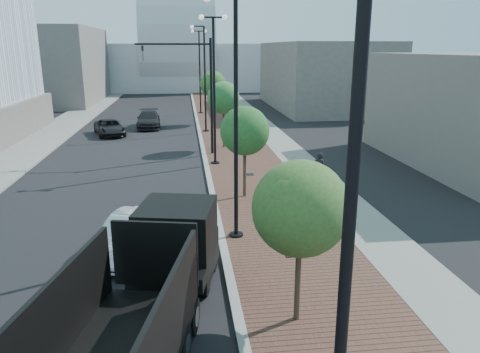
{
  "coord_description": "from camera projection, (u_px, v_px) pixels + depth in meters",
  "views": [
    {
      "loc": [
        -1.31,
        -6.9,
        7.37
      ],
      "look_at": [
        1.0,
        12.0,
        2.0
      ],
      "focal_mm": 34.29,
      "sensor_mm": 36.0,
      "label": 1
    }
  ],
  "objects": [
    {
      "name": "dark_car_far",
      "position": [
        149.0,
        119.0,
        43.6
      ],
      "size": [
        2.42,
        5.42,
        1.55
      ],
      "primitive_type": "imported",
      "rotation": [
        0.0,
        0.0,
        0.05
      ],
      "color": "black",
      "rests_on": "ground"
    },
    {
      "name": "streetlight_2",
      "position": [
        214.0,
        90.0,
        28.53
      ],
      "size": [
        1.72,
        0.56,
        9.28
      ],
      "color": "black",
      "rests_on": "ground"
    },
    {
      "name": "commercial_block_ne",
      "position": [
        322.0,
        76.0,
        57.3
      ],
      "size": [
        12.0,
        22.0,
        8.0
      ],
      "primitive_type": "cube",
      "color": "#5E5A54",
      "rests_on": "ground"
    },
    {
      "name": "utility_cover_1",
      "position": [
        292.0,
        254.0,
        16.64
      ],
      "size": [
        0.5,
        0.5,
        0.02
      ],
      "primitive_type": "cube",
      "color": "black",
      "rests_on": "sidewalk"
    },
    {
      "name": "dark_car_mid",
      "position": [
        110.0,
        127.0,
        39.86
      ],
      "size": [
        3.55,
        5.28,
        1.35
      ],
      "primitive_type": "imported",
      "rotation": [
        0.0,
        0.0,
        0.3
      ],
      "color": "black",
      "rests_on": "ground"
    },
    {
      "name": "tree_0",
      "position": [
        302.0,
        208.0,
        11.88
      ],
      "size": [
        2.57,
        2.55,
        4.64
      ],
      "color": "#382619",
      "rests_on": "ground"
    },
    {
      "name": "concrete_strip",
      "position": [
        257.0,
        120.0,
        47.67
      ],
      "size": [
        2.4,
        140.0,
        0.13
      ],
      "primitive_type": "cube",
      "color": "slate",
      "rests_on": "ground"
    },
    {
      "name": "commercial_block_nw",
      "position": [
        44.0,
        66.0,
        62.37
      ],
      "size": [
        14.0,
        20.0,
        10.0
      ],
      "primitive_type": "cube",
      "color": "#64605A",
      "rests_on": "ground"
    },
    {
      "name": "curb",
      "position": [
        197.0,
        121.0,
        46.94
      ],
      "size": [
        0.3,
        140.0,
        0.14
      ],
      "primitive_type": "cube",
      "color": "gray",
      "rests_on": "ground"
    },
    {
      "name": "streetlight_3",
      "position": [
        204.0,
        83.0,
        40.11
      ],
      "size": [
        1.44,
        0.56,
        9.21
      ],
      "color": "black",
      "rests_on": "ground"
    },
    {
      "name": "west_sidewalk",
      "position": [
        66.0,
        124.0,
        45.43
      ],
      "size": [
        4.0,
        140.0,
        0.12
      ],
      "primitive_type": "cube",
      "color": "slate",
      "rests_on": "ground"
    },
    {
      "name": "utility_cover_2",
      "position": [
        249.0,
        174.0,
        27.15
      ],
      "size": [
        0.5,
        0.5,
        0.02
      ],
      "primitive_type": "cube",
      "color": "black",
      "rests_on": "sidewalk"
    },
    {
      "name": "tree_2",
      "position": [
        224.0,
        98.0,
        33.73
      ],
      "size": [
        2.44,
        2.4,
        5.02
      ],
      "color": "#382619",
      "rests_on": "ground"
    },
    {
      "name": "tree_3",
      "position": [
        213.0,
        84.0,
        45.16
      ],
      "size": [
        2.55,
        2.53,
        5.19
      ],
      "color": "#382619",
      "rests_on": "ground"
    },
    {
      "name": "tree_1",
      "position": [
        246.0,
        131.0,
        22.36
      ],
      "size": [
        2.46,
        2.42,
        4.67
      ],
      "color": "#382619",
      "rests_on": "ground"
    },
    {
      "name": "traffic_mast",
      "position": [
        198.0,
        84.0,
        31.25
      ],
      "size": [
        5.09,
        0.2,
        8.0
      ],
      "color": "black",
      "rests_on": "ground"
    },
    {
      "name": "dump_truck",
      "position": [
        148.0,
        302.0,
        11.33
      ],
      "size": [
        4.96,
        13.48,
        3.09
      ],
      "rotation": [
        0.0,
        0.0,
        -0.21
      ],
      "color": "black",
      "rests_on": "ground"
    },
    {
      "name": "convention_center",
      "position": [
        179.0,
        55.0,
        88.09
      ],
      "size": [
        50.0,
        30.0,
        50.0
      ],
      "color": "#B0B4BA",
      "rests_on": "ground"
    },
    {
      "name": "streetlight_4",
      "position": [
        200.0,
        71.0,
        51.46
      ],
      "size": [
        1.72,
        0.56,
        9.28
      ],
      "color": "black",
      "rests_on": "ground"
    },
    {
      "name": "streetlight_0",
      "position": [
        346.0,
        264.0,
        5.6
      ],
      "size": [
        1.72,
        0.56,
        9.28
      ],
      "color": "black",
      "rests_on": "ground"
    },
    {
      "name": "white_sedan",
      "position": [
        131.0,
        235.0,
        16.86
      ],
      "size": [
        2.91,
        4.71,
        1.47
      ],
      "primitive_type": "imported",
      "rotation": [
        0.0,
        0.0,
        -0.33
      ],
      "color": "silver",
      "rests_on": "ground"
    },
    {
      "name": "sidewalk",
      "position": [
        231.0,
        121.0,
        47.36
      ],
      "size": [
        7.0,
        140.0,
        0.12
      ],
      "primitive_type": "cube",
      "color": "#4C2D23",
      "rests_on": "ground"
    },
    {
      "name": "streetlight_1",
      "position": [
        233.0,
        131.0,
        17.18
      ],
      "size": [
        1.44,
        0.56,
        9.21
      ],
      "color": "black",
      "rests_on": "ground"
    },
    {
      "name": "pedestrian",
      "position": [
        319.0,
        168.0,
        25.42
      ],
      "size": [
        0.7,
        0.5,
        1.81
      ],
      "primitive_type": "imported",
      "rotation": [
        0.0,
        0.0,
        3.03
      ],
      "color": "black",
      "rests_on": "ground"
    }
  ]
}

